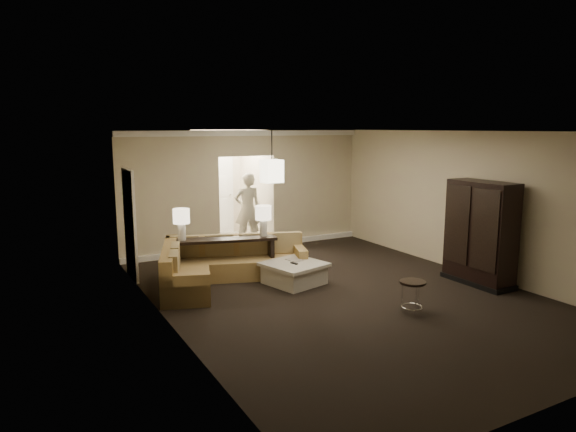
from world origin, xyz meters
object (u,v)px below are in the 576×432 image
drink_table (412,290)px  person (248,205)px  console_table (224,254)px  coffee_table (294,273)px  armoire (480,235)px  sectional_sofa (220,266)px

drink_table → person: size_ratio=0.26×
drink_table → person: bearing=93.4°
console_table → person: (1.54, 2.30, 0.52)m
drink_table → person: person is taller
coffee_table → drink_table: size_ratio=2.37×
console_table → drink_table: console_table is taller
console_table → armoire: (3.99, -2.62, 0.45)m
sectional_sofa → drink_table: sectional_sofa is taller
console_table → sectional_sofa: bearing=-109.4°
coffee_table → drink_table: bearing=-68.2°
drink_table → coffee_table: bearing=111.8°
console_table → drink_table: size_ratio=4.06×
sectional_sofa → person: size_ratio=1.61×
coffee_table → person: (0.55, 3.30, 0.78)m
armoire → coffee_table: bearing=151.6°
armoire → person: bearing=116.5°
sectional_sofa → drink_table: (2.05, -2.93, 0.05)m
console_table → drink_table: bearing=-45.1°
coffee_table → console_table: (-0.99, 1.00, 0.26)m
coffee_table → drink_table: 2.38m
console_table → person: size_ratio=1.05×
sectional_sofa → armoire: bearing=-10.6°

